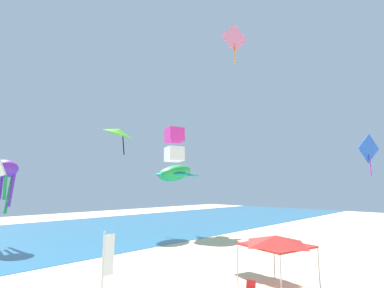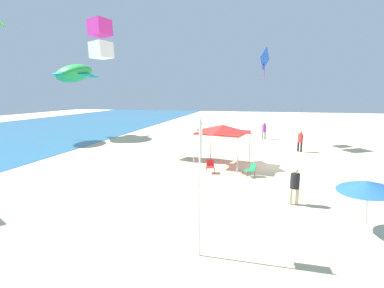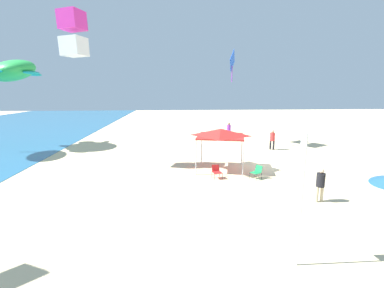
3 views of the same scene
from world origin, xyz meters
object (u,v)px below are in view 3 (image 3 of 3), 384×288
Objects in this scene: kite_box_magenta at (73,34)px; person_by_tent at (320,182)px; person_far_stroller at (272,138)px; kite_turtle_green at (13,71)px; banner_flag at (302,188)px; canopy_tent at (221,133)px; folding_chair_right_of_tent at (257,171)px; person_near_umbrella at (229,129)px; folding_chair_facing_ocean at (216,171)px; kite_diamond_blue at (232,62)px.

person_by_tent is at bearing 80.79° from kite_box_magenta.
kite_turtle_green is at bearing 44.49° from person_far_stroller.
kite_box_magenta is at bearing 40.98° from banner_flag.
folding_chair_right_of_tent is at bearing -137.36° from canopy_tent.
person_near_umbrella is (22.96, -2.64, -1.46)m from banner_flag.
kite_box_magenta is (3.08, 9.21, 8.70)m from folding_chair_facing_ocean.
folding_chair_right_of_tent is 8.90m from banner_flag.
kite_turtle_green is at bearing -114.45° from kite_box_magenta.
kite_box_magenta is (-4.91, 15.82, 8.07)m from person_far_stroller.
folding_chair_facing_ocean is at bearing -129.45° from folding_chair_right_of_tent.
folding_chair_facing_ocean is 0.43× the size of person_near_umbrella.
person_far_stroller is 25.09m from kite_turtle_green.
folding_chair_facing_ocean is 1.00× the size of folding_chair_right_of_tent.
person_near_umbrella reaches higher than person_by_tent.
kite_turtle_green is at bearing 43.62° from banner_flag.
kite_box_magenta reaches higher than person_near_umbrella.
kite_diamond_blue is 20.96m from kite_turtle_green.
person_by_tent is 18.24m from person_near_umbrella.
folding_chair_facing_ocean is at bearing 163.05° from canopy_tent.
kite_turtle_green is at bearing 63.80° from canopy_tent.
person_far_stroller is (7.99, -6.61, 0.63)m from folding_chair_facing_ocean.
person_by_tent is 17.50m from kite_box_magenta.
person_near_umbrella is 7.68m from kite_diamond_blue.
canopy_tent is 4.55× the size of folding_chair_facing_ocean.
banner_flag is 21.30m from kite_diamond_blue.
folding_chair_facing_ocean is 10.39m from person_far_stroller.
kite_diamond_blue is at bearing 142.73° from folding_chair_right_of_tent.
folding_chair_facing_ocean is 0.43× the size of person_far_stroller.
kite_turtle_green reaches higher than canopy_tent.
person_near_umbrella is at bearing 148.78° from kite_box_magenta.
person_by_tent reaches higher than folding_chair_right_of_tent.
canopy_tent is 4.55× the size of folding_chair_right_of_tent.
kite_diamond_blue is 15.21m from kite_box_magenta.
folding_chair_right_of_tent is at bearing 114.81° from person_far_stroller.
person_by_tent is 0.26× the size of kite_turtle_green.
kite_turtle_green is at bearing 137.14° from folding_chair_facing_ocean.
banner_flag reaches higher than person_by_tent.
kite_box_magenta reaches higher than folding_chair_facing_ocean.
kite_diamond_blue is 0.49× the size of kite_turtle_green.
folding_chair_facing_ocean is 21.68m from kite_turtle_green.
kite_box_magenta is (11.88, 10.32, 6.60)m from banner_flag.
kite_diamond_blue reaches higher than kite_turtle_green.
kite_box_magenta is at bearing -161.85° from kite_turtle_green.
kite_diamond_blue is (20.38, -2.26, 5.77)m from banner_flag.
kite_diamond_blue is at bearing -116.93° from kite_turtle_green.
canopy_tent is 3.61m from folding_chair_right_of_tent.
person_by_tent is (4.74, -3.41, -1.57)m from banner_flag.
person_near_umbrella is 1.01× the size of person_far_stroller.
kite_box_magenta reaches higher than person_far_stroller.
kite_box_magenta reaches higher than kite_diamond_blue.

